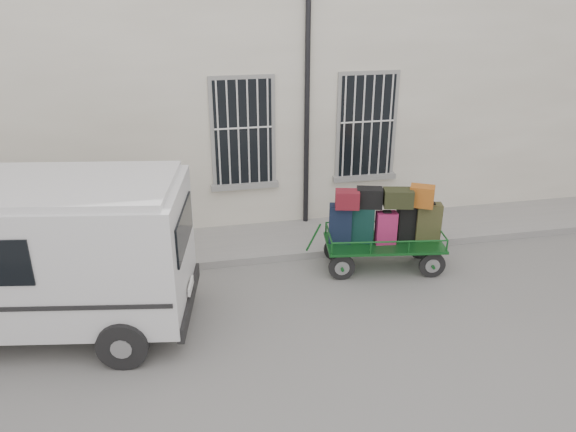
# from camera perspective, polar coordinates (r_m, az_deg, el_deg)

# --- Properties ---
(ground) EXTENTS (80.00, 80.00, 0.00)m
(ground) POSITION_cam_1_polar(r_m,az_deg,el_deg) (10.07, 0.34, -8.26)
(ground) COLOR slate
(ground) RESTS_ON ground
(building) EXTENTS (24.00, 5.15, 6.00)m
(building) POSITION_cam_1_polar(r_m,az_deg,el_deg) (14.19, -4.40, 14.00)
(building) COLOR beige
(building) RESTS_ON ground
(sidewalk) EXTENTS (24.00, 1.70, 0.15)m
(sidewalk) POSITION_cam_1_polar(r_m,az_deg,el_deg) (11.94, -1.86, -2.53)
(sidewalk) COLOR gray
(sidewalk) RESTS_ON ground
(luggage_cart) EXTENTS (2.66, 1.33, 1.70)m
(luggage_cart) POSITION_cam_1_polar(r_m,az_deg,el_deg) (10.77, 9.81, -0.82)
(luggage_cart) COLOR black
(luggage_cart) RESTS_ON ground
(van) EXTENTS (5.24, 2.90, 2.50)m
(van) POSITION_cam_1_polar(r_m,az_deg,el_deg) (9.45, -25.21, -3.03)
(van) COLOR silver
(van) RESTS_ON ground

